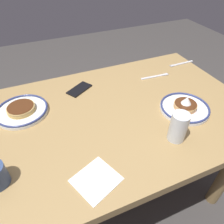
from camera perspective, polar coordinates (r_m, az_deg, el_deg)
name	(u,v)px	position (r m, az deg, el deg)	size (l,w,h in m)	color
ground_plane	(117,187)	(1.62, 1.46, -19.71)	(6.00, 6.00, 0.00)	#3C3937
dining_table	(119,126)	(1.13, 1.99, -3.85)	(1.34, 0.89, 0.73)	#9B7B4B
plate_near_main	(22,110)	(1.13, -23.33, 0.46)	(0.25, 0.25, 0.04)	white
plate_center_pancakes	(185,107)	(1.11, 19.17, 1.28)	(0.24, 0.24, 0.08)	white
drinking_glass	(178,128)	(0.92, 17.49, -4.21)	(0.07, 0.07, 0.13)	silver
cell_phone	(79,89)	(1.22, -8.85, 6.14)	(0.14, 0.07, 0.01)	black
paper_napkin	(96,180)	(0.80, -4.31, -17.88)	(0.15, 0.14, 0.00)	white
fork_near	(181,64)	(1.54, 18.32, 12.36)	(0.19, 0.02, 0.01)	silver
fork_far	(155,76)	(1.35, 11.62, 9.43)	(0.19, 0.03, 0.01)	silver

